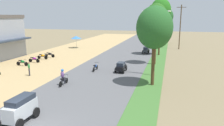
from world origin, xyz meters
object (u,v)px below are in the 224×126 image
at_px(vendor_umbrella, 76,37).
at_px(car_van_silver, 21,108).
at_px(parked_motorbike_sixth, 50,54).
at_px(streetlamp_far, 165,25).
at_px(median_tree_second, 156,16).
at_px(utility_pole_near, 180,26).
at_px(parked_motorbike_fifth, 43,56).
at_px(car_sedan_charcoal, 146,50).
at_px(median_tree_third, 161,11).
at_px(motorbike_ahead_second, 95,67).
at_px(car_sedan_black, 121,66).
at_px(median_tree_fourth, 164,16).
at_px(streetlamp_near, 155,38).
at_px(parked_motorbike_third, 22,62).
at_px(streetlamp_mid, 163,25).
at_px(parked_motorbike_fourth, 34,59).
at_px(pedestrian_on_shoulder, 29,68).
at_px(motorbike_foreground_rider, 63,78).
at_px(median_tree_nearest, 154,28).

bearing_deg(vendor_umbrella, car_van_silver, -72.22).
relative_size(parked_motorbike_sixth, streetlamp_far, 0.24).
height_order(median_tree_second, utility_pole_near, utility_pole_near).
relative_size(parked_motorbike_fifth, car_sedan_charcoal, 0.80).
height_order(median_tree_third, motorbike_ahead_second, median_tree_third).
distance_m(car_van_silver, car_sedan_black, 14.70).
distance_m(median_tree_fourth, streetlamp_near, 30.41).
relative_size(parked_motorbike_third, vendor_umbrella, 0.71).
height_order(vendor_umbrella, car_sedan_black, vendor_umbrella).
height_order(parked_motorbike_fifth, streetlamp_mid, streetlamp_mid).
distance_m(median_tree_fourth, car_sedan_charcoal, 16.81).
bearing_deg(car_sedan_black, streetlamp_mid, 80.72).
relative_size(parked_motorbike_fourth, streetlamp_mid, 0.21).
bearing_deg(car_van_silver, streetlamp_far, 81.26).
bearing_deg(vendor_umbrella, parked_motorbike_fifth, -90.43).
bearing_deg(streetlamp_far, pedestrian_on_shoulder, -109.96).
distance_m(pedestrian_on_shoulder, car_sedan_black, 10.68).
xyz_separation_m(parked_motorbike_sixth, median_tree_third, (17.20, 6.80, 6.97)).
distance_m(parked_motorbike_fifth, streetlamp_near, 18.74).
distance_m(streetlamp_far, motorbike_foreground_rider, 41.05).
height_order(median_tree_fourth, streetlamp_far, median_tree_fourth).
xyz_separation_m(parked_motorbike_fourth, parked_motorbike_sixth, (0.06, 4.23, 0.00)).
distance_m(streetlamp_near, car_sedan_black, 5.40).
distance_m(median_tree_third, car_sedan_charcoal, 7.24).
distance_m(utility_pole_near, car_sedan_black, 22.96).
relative_size(parked_motorbike_fourth, median_tree_fourth, 0.21).
bearing_deg(utility_pole_near, median_tree_third, -113.57).
bearing_deg(median_tree_nearest, parked_motorbike_sixth, 149.00).
xyz_separation_m(vendor_umbrella, motorbike_ahead_second, (10.34, -17.66, -1.73)).
bearing_deg(parked_motorbike_third, car_sedan_charcoal, 43.29).
distance_m(parked_motorbike_sixth, car_sedan_black, 14.83).
bearing_deg(median_tree_nearest, streetlamp_mid, 90.29).
height_order(pedestrian_on_shoulder, utility_pole_near, utility_pole_near).
distance_m(parked_motorbike_fourth, streetlamp_near, 18.04).
relative_size(parked_motorbike_fifth, motorbike_foreground_rider, 1.00).
distance_m(parked_motorbike_third, car_sedan_charcoal, 20.89).
bearing_deg(motorbike_ahead_second, car_van_silver, -90.70).
xyz_separation_m(median_tree_second, utility_pole_near, (3.79, 15.89, -2.14)).
distance_m(pedestrian_on_shoulder, streetlamp_near, 14.62).
xyz_separation_m(median_tree_third, streetlamp_near, (0.17, -13.74, -3.18)).
distance_m(parked_motorbike_sixth, car_van_silver, 22.96).
distance_m(utility_pole_near, motorbike_ahead_second, 24.43).
bearing_deg(parked_motorbike_fourth, motorbike_foreground_rider, -43.75).
relative_size(streetlamp_near, streetlamp_far, 0.99).
bearing_deg(car_van_silver, median_tree_fourth, 80.73).
bearing_deg(median_tree_fourth, median_tree_nearest, -89.50).
bearing_deg(motorbike_ahead_second, pedestrian_on_shoulder, -148.02).
height_order(vendor_umbrella, car_sedan_charcoal, vendor_umbrella).
bearing_deg(pedestrian_on_shoulder, median_tree_nearest, 0.71).
distance_m(parked_motorbike_fourth, median_tree_second, 18.46).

